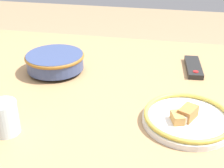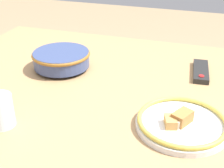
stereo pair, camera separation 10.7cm
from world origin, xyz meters
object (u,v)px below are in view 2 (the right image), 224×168
Objects in this scene: noodle_bowl at (61,59)px; drinking_glass at (0,111)px; food_plate at (182,123)px; tv_remote at (201,71)px.

drinking_glass is (0.01, -0.41, 0.01)m from noodle_bowl.
drinking_glass reaches higher than food_plate.
drinking_glass reaches higher than noodle_bowl.
noodle_bowl is at bearing 90.88° from drinking_glass.
tv_remote is at bearing 85.74° from food_plate.
food_plate is (0.51, -0.26, -0.03)m from noodle_bowl.
noodle_bowl is 0.41m from drinking_glass.
tv_remote is 2.00× the size of drinking_glass.
noodle_bowl reaches higher than tv_remote.
food_plate is at bearing -26.94° from noodle_bowl.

